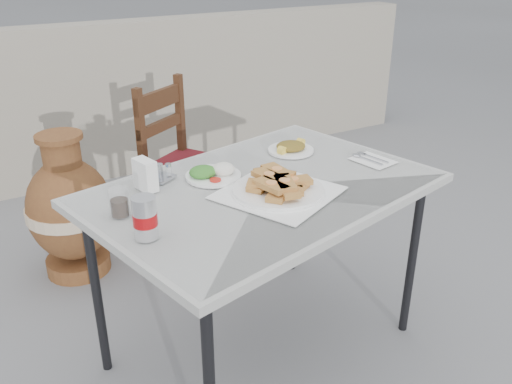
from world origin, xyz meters
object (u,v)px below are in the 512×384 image
soda_can (145,218)px  cola_glass (119,204)px  condiment_caddy (162,174)px  chair (184,165)px  cafe_table (263,198)px  pide_plate (278,184)px  salad_chopped_plate (291,148)px  salad_rice_plate (213,173)px  napkin_holder (145,175)px  terracotta_urn (70,210)px

soda_can → cola_glass: (-0.03, 0.20, -0.03)m
condiment_caddy → chair: bearing=62.3°
cafe_table → pide_plate: size_ratio=2.86×
cafe_table → condiment_caddy: (-0.34, 0.26, 0.08)m
salad_chopped_plate → chair: size_ratio=0.21×
salad_rice_plate → napkin_holder: bearing=175.1°
cola_glass → napkin_holder: napkin_holder is taller
salad_rice_plate → pide_plate: bearing=-60.1°
salad_chopped_plate → chair: chair is taller
pide_plate → condiment_caddy: size_ratio=4.34×
pide_plate → salad_chopped_plate: 0.48m
pide_plate → cola_glass: bearing=168.0°
soda_can → napkin_holder: soda_can is taller
salad_chopped_plate → napkin_holder: 0.75m
cola_glass → soda_can: bearing=-82.4°
pide_plate → soda_can: soda_can is taller
napkin_holder → soda_can: bearing=-122.8°
napkin_holder → terracotta_urn: napkin_holder is taller
salad_chopped_plate → cola_glass: (-0.90, -0.24, 0.03)m
pide_plate → salad_rice_plate: 0.31m
cafe_table → pide_plate: bearing=-82.9°
salad_rice_plate → condiment_caddy: size_ratio=1.88×
cola_glass → pide_plate: bearing=-12.0°
cola_glass → chair: (0.69, 1.07, -0.36)m
condiment_caddy → pide_plate: bearing=-45.8°
condiment_caddy → terracotta_urn: condiment_caddy is taller
cafe_table → napkin_holder: napkin_holder is taller
soda_can → chair: bearing=62.5°
pide_plate → terracotta_urn: 1.44m
pide_plate → salad_chopped_plate: size_ratio=2.51×
napkin_holder → condiment_caddy: size_ratio=1.01×
pide_plate → soda_can: bearing=-172.4°
chair → terracotta_urn: bearing=146.8°
salad_rice_plate → chair: chair is taller
condiment_caddy → salad_chopped_plate: bearing=0.8°
salad_chopped_plate → condiment_caddy: (-0.65, -0.01, 0.01)m
pide_plate → terracotta_urn: size_ratio=0.65×
napkin_holder → chair: size_ratio=0.12×
salad_rice_plate → soda_can: (-0.41, -0.35, 0.05)m
salad_chopped_plate → chair: bearing=104.2°
cafe_table → pide_plate: pide_plate is taller
cafe_table → napkin_holder: bearing=155.1°
salad_chopped_plate → cafe_table: bearing=-139.3°
cola_glass → chair: chair is taller
terracotta_urn → salad_rice_plate: bearing=-64.8°
pide_plate → soda_can: size_ratio=3.68×
cola_glass → salad_rice_plate: bearing=18.0°
cafe_table → soda_can: (-0.56, -0.17, 0.13)m
salad_rice_plate → napkin_holder: 0.29m
soda_can → condiment_caddy: soda_can is taller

